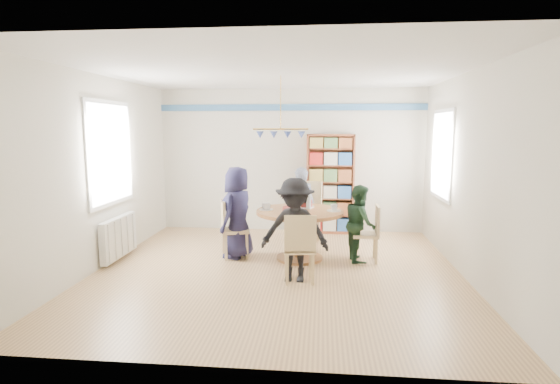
# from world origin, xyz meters

# --- Properties ---
(ground) EXTENTS (5.00, 5.00, 0.00)m
(ground) POSITION_xyz_m (0.00, 0.00, 0.00)
(ground) COLOR tan
(room_shell) EXTENTS (5.00, 5.00, 5.00)m
(room_shell) POSITION_xyz_m (-0.26, 0.87, 1.65)
(room_shell) COLOR white
(room_shell) RESTS_ON ground
(radiator) EXTENTS (0.12, 1.00, 0.60)m
(radiator) POSITION_xyz_m (-2.42, 0.30, 0.35)
(radiator) COLOR silver
(radiator) RESTS_ON ground
(dining_table) EXTENTS (1.30, 1.30, 0.75)m
(dining_table) POSITION_xyz_m (0.28, 0.59, 0.56)
(dining_table) COLOR brown
(dining_table) RESTS_ON ground
(chair_left) EXTENTS (0.49, 0.49, 0.88)m
(chair_left) POSITION_xyz_m (-0.78, 0.58, 0.49)
(chair_left) COLOR #D9B885
(chair_left) RESTS_ON ground
(chair_right) EXTENTS (0.38, 0.38, 0.84)m
(chair_right) POSITION_xyz_m (1.33, 0.60, 0.46)
(chair_right) COLOR #D9B885
(chair_right) RESTS_ON ground
(chair_far) EXTENTS (0.60, 0.60, 1.05)m
(chair_far) POSITION_xyz_m (0.34, 1.67, 0.58)
(chair_far) COLOR #D9B885
(chair_far) RESTS_ON ground
(chair_near) EXTENTS (0.44, 0.44, 0.90)m
(chair_near) POSITION_xyz_m (0.33, -0.44, 0.50)
(chair_near) COLOR #D9B885
(chair_near) RESTS_ON ground
(person_left) EXTENTS (0.64, 0.79, 1.39)m
(person_left) POSITION_xyz_m (-0.67, 0.61, 0.70)
(person_left) COLOR #181733
(person_left) RESTS_ON ground
(person_right) EXTENTS (0.49, 0.60, 1.14)m
(person_right) POSITION_xyz_m (1.17, 0.61, 0.57)
(person_right) COLOR #18301C
(person_right) RESTS_ON ground
(person_far) EXTENTS (0.54, 0.41, 1.32)m
(person_far) POSITION_xyz_m (0.26, 1.47, 0.66)
(person_far) COLOR gray
(person_far) RESTS_ON ground
(person_near) EXTENTS (0.90, 0.56, 1.34)m
(person_near) POSITION_xyz_m (0.26, -0.36, 0.67)
(person_near) COLOR black
(person_near) RESTS_ON ground
(bookshelf) EXTENTS (0.88, 0.26, 1.85)m
(bookshelf) POSITION_xyz_m (0.75, 2.34, 0.91)
(bookshelf) COLOR brown
(bookshelf) RESTS_ON ground
(tableware) EXTENTS (1.22, 1.22, 0.32)m
(tableware) POSITION_xyz_m (0.25, 0.62, 0.82)
(tableware) COLOR white
(tableware) RESTS_ON dining_table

